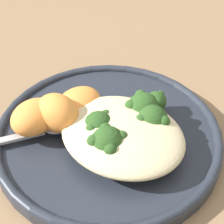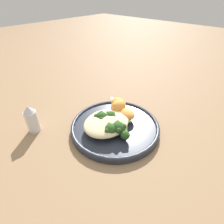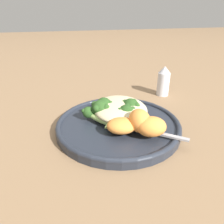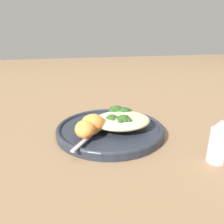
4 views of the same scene
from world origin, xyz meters
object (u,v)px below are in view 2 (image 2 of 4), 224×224
object	(u,v)px
spoon	(116,109)
salt_shaker	(32,119)
sweet_potato_chunk_0	(126,114)
plate	(116,126)
sweet_potato_chunk_1	(118,107)
broccoli_stalk_0	(112,118)
broccoli_stalk_1	(105,118)
quinoa_mound	(106,123)
broccoli_stalk_5	(125,132)
broccoli_stalk_2	(117,123)
sweet_potato_chunk_2	(118,104)
broccoli_stalk_4	(119,127)
broccoli_stalk_3	(113,129)

from	to	relation	value
spoon	salt_shaker	xyz separation A→B (m)	(-0.23, 0.14, 0.02)
spoon	sweet_potato_chunk_0	bearing A→B (deg)	-155.55
plate	spoon	bearing A→B (deg)	40.76
sweet_potato_chunk_1	salt_shaker	distance (m)	0.27
plate	broccoli_stalk_0	xyz separation A→B (m)	(-0.01, 0.01, 0.03)
broccoli_stalk_1	sweet_potato_chunk_0	size ratio (longest dim) A/B	1.61
quinoa_mound	broccoli_stalk_5	bearing A→B (deg)	-80.11
quinoa_mound	broccoli_stalk_1	xyz separation A→B (m)	(0.01, 0.02, 0.00)
broccoli_stalk_2	sweet_potato_chunk_2	world-z (taller)	sweet_potato_chunk_2
quinoa_mound	spoon	size ratio (longest dim) A/B	1.41
broccoli_stalk_2	broccoli_stalk_5	distance (m)	0.04
broccoli_stalk_0	sweet_potato_chunk_1	bearing A→B (deg)	-106.82
broccoli_stalk_4	plate	bearing A→B (deg)	-141.10
sweet_potato_chunk_2	broccoli_stalk_5	bearing A→B (deg)	-130.80
quinoa_mound	broccoli_stalk_5	distance (m)	0.06
sweet_potato_chunk_0	sweet_potato_chunk_2	world-z (taller)	sweet_potato_chunk_2
broccoli_stalk_4	broccoli_stalk_5	xyz separation A→B (m)	(0.00, -0.02, -0.01)
broccoli_stalk_3	spoon	size ratio (longest dim) A/B	0.95
broccoli_stalk_1	broccoli_stalk_4	distance (m)	0.06
broccoli_stalk_2	spoon	distance (m)	0.09
sweet_potato_chunk_0	sweet_potato_chunk_1	distance (m)	0.04
quinoa_mound	broccoli_stalk_5	world-z (taller)	quinoa_mound
quinoa_mound	sweet_potato_chunk_1	distance (m)	0.08
sweet_potato_chunk_1	plate	bearing A→B (deg)	-145.71
broccoli_stalk_1	broccoli_stalk_5	distance (m)	0.08
sweet_potato_chunk_2	salt_shaker	world-z (taller)	salt_shaker
salt_shaker	spoon	bearing A→B (deg)	-30.66
plate	sweet_potato_chunk_1	world-z (taller)	sweet_potato_chunk_1
broccoli_stalk_1	spoon	size ratio (longest dim) A/B	0.94
broccoli_stalk_3	sweet_potato_chunk_2	world-z (taller)	same
broccoli_stalk_0	sweet_potato_chunk_1	xyz separation A→B (m)	(0.05, 0.02, 0.01)
plate	sweet_potato_chunk_0	distance (m)	0.05
broccoli_stalk_1	broccoli_stalk_4	size ratio (longest dim) A/B	1.09
broccoli_stalk_3	broccoli_stalk_5	distance (m)	0.04
sweet_potato_chunk_1	broccoli_stalk_0	bearing A→B (deg)	-161.05
quinoa_mound	spoon	bearing A→B (deg)	22.41
plate	broccoli_stalk_1	xyz separation A→B (m)	(-0.02, 0.03, 0.03)
plate	broccoli_stalk_2	bearing A→B (deg)	-132.89
broccoli_stalk_4	sweet_potato_chunk_1	world-z (taller)	sweet_potato_chunk_1
broccoli_stalk_4	sweet_potato_chunk_1	bearing A→B (deg)	-151.54
plate	salt_shaker	bearing A→B (deg)	134.06
sweet_potato_chunk_1	sweet_potato_chunk_2	xyz separation A→B (m)	(0.02, 0.02, -0.00)
sweet_potato_chunk_2	spoon	bearing A→B (deg)	-171.06
sweet_potato_chunk_0	broccoli_stalk_4	bearing A→B (deg)	-157.42
broccoli_stalk_1	broccoli_stalk_4	xyz separation A→B (m)	(-0.00, -0.06, 0.00)
broccoli_stalk_0	broccoli_stalk_2	world-z (taller)	broccoli_stalk_0
broccoli_stalk_3	sweet_potato_chunk_1	world-z (taller)	sweet_potato_chunk_1
sweet_potato_chunk_1	sweet_potato_chunk_2	size ratio (longest dim) A/B	0.93
quinoa_mound	broccoli_stalk_2	world-z (taller)	quinoa_mound
broccoli_stalk_2	broccoli_stalk_3	world-z (taller)	broccoli_stalk_3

